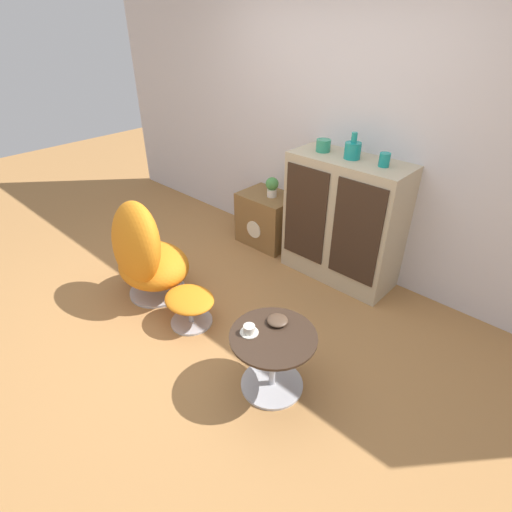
{
  "coord_description": "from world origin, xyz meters",
  "views": [
    {
      "loc": [
        1.99,
        -1.55,
        2.23
      ],
      "look_at": [
        0.14,
        0.44,
        0.55
      ],
      "focal_mm": 28.0,
      "sensor_mm": 36.0,
      "label": 1
    }
  ],
  "objects_px": {
    "teacup": "(249,330)",
    "bowl": "(277,320)",
    "vase_inner_left": "(353,150)",
    "egg_chair": "(145,255)",
    "potted_plant": "(272,186)",
    "vase_leftmost": "(323,145)",
    "tv_console": "(267,219)",
    "coffee_table": "(273,356)",
    "vase_inner_right": "(384,160)",
    "sideboard": "(343,221)",
    "ottoman": "(190,303)"
  },
  "relations": [
    {
      "from": "coffee_table",
      "to": "vase_leftmost",
      "type": "bearing_deg",
      "value": 116.03
    },
    {
      "from": "coffee_table",
      "to": "potted_plant",
      "type": "relative_size",
      "value": 2.76
    },
    {
      "from": "vase_inner_right",
      "to": "egg_chair",
      "type": "bearing_deg",
      "value": -133.04
    },
    {
      "from": "vase_inner_left",
      "to": "vase_inner_right",
      "type": "xyz_separation_m",
      "value": [
        0.29,
        -0.0,
        -0.02
      ]
    },
    {
      "from": "vase_inner_left",
      "to": "teacup",
      "type": "distance_m",
      "value": 1.77
    },
    {
      "from": "vase_leftmost",
      "to": "potted_plant",
      "type": "relative_size",
      "value": 0.62
    },
    {
      "from": "egg_chair",
      "to": "teacup",
      "type": "distance_m",
      "value": 1.37
    },
    {
      "from": "tv_console",
      "to": "egg_chair",
      "type": "relative_size",
      "value": 0.62
    },
    {
      "from": "egg_chair",
      "to": "ottoman",
      "type": "xyz_separation_m",
      "value": [
        0.57,
        0.01,
        -0.22
      ]
    },
    {
      "from": "vase_inner_right",
      "to": "teacup",
      "type": "bearing_deg",
      "value": -89.58
    },
    {
      "from": "ottoman",
      "to": "bowl",
      "type": "bearing_deg",
      "value": 4.84
    },
    {
      "from": "teacup",
      "to": "bowl",
      "type": "xyz_separation_m",
      "value": [
        0.07,
        0.2,
        -0.01
      ]
    },
    {
      "from": "potted_plant",
      "to": "bowl",
      "type": "relative_size",
      "value": 1.47
    },
    {
      "from": "vase_leftmost",
      "to": "vase_inner_left",
      "type": "xyz_separation_m",
      "value": [
        0.29,
        0.0,
        0.02
      ]
    },
    {
      "from": "egg_chair",
      "to": "vase_inner_left",
      "type": "distance_m",
      "value": 1.97
    },
    {
      "from": "vase_inner_right",
      "to": "sideboard",
      "type": "bearing_deg",
      "value": -179.24
    },
    {
      "from": "egg_chair",
      "to": "potted_plant",
      "type": "distance_m",
      "value": 1.49
    },
    {
      "from": "tv_console",
      "to": "vase_inner_right",
      "type": "distance_m",
      "value": 1.54
    },
    {
      "from": "teacup",
      "to": "bowl",
      "type": "bearing_deg",
      "value": 71.13
    },
    {
      "from": "teacup",
      "to": "coffee_table",
      "type": "bearing_deg",
      "value": 33.79
    },
    {
      "from": "vase_inner_left",
      "to": "teacup",
      "type": "xyz_separation_m",
      "value": [
        0.3,
        -1.57,
        -0.75
      ]
    },
    {
      "from": "tv_console",
      "to": "bowl",
      "type": "height_order",
      "value": "tv_console"
    },
    {
      "from": "tv_console",
      "to": "teacup",
      "type": "relative_size",
      "value": 4.87
    },
    {
      "from": "egg_chair",
      "to": "potted_plant",
      "type": "relative_size",
      "value": 4.58
    },
    {
      "from": "vase_leftmost",
      "to": "teacup",
      "type": "distance_m",
      "value": 1.83
    },
    {
      "from": "vase_inner_left",
      "to": "bowl",
      "type": "relative_size",
      "value": 1.55
    },
    {
      "from": "tv_console",
      "to": "vase_inner_left",
      "type": "bearing_deg",
      "value": -0.69
    },
    {
      "from": "coffee_table",
      "to": "vase_inner_right",
      "type": "distance_m",
      "value": 1.76
    },
    {
      "from": "vase_leftmost",
      "to": "teacup",
      "type": "height_order",
      "value": "vase_leftmost"
    },
    {
      "from": "tv_console",
      "to": "ottoman",
      "type": "bearing_deg",
      "value": -73.02
    },
    {
      "from": "sideboard",
      "to": "vase_inner_right",
      "type": "relative_size",
      "value": 10.68
    },
    {
      "from": "coffee_table",
      "to": "bowl",
      "type": "distance_m",
      "value": 0.24
    },
    {
      "from": "tv_console",
      "to": "bowl",
      "type": "relative_size",
      "value": 4.2
    },
    {
      "from": "teacup",
      "to": "bowl",
      "type": "relative_size",
      "value": 0.86
    },
    {
      "from": "ottoman",
      "to": "potted_plant",
      "type": "relative_size",
      "value": 2.12
    },
    {
      "from": "egg_chair",
      "to": "potted_plant",
      "type": "height_order",
      "value": "egg_chair"
    },
    {
      "from": "coffee_table",
      "to": "vase_inner_right",
      "type": "xyz_separation_m",
      "value": [
        -0.14,
        1.48,
        0.94
      ]
    },
    {
      "from": "sideboard",
      "to": "ottoman",
      "type": "distance_m",
      "value": 1.56
    },
    {
      "from": "vase_leftmost",
      "to": "vase_inner_right",
      "type": "relative_size",
      "value": 1.16
    },
    {
      "from": "vase_inner_right",
      "to": "vase_leftmost",
      "type": "bearing_deg",
      "value": 180.0
    },
    {
      "from": "egg_chair",
      "to": "vase_inner_left",
      "type": "xyz_separation_m",
      "value": [
        1.06,
        1.45,
        0.81
      ]
    },
    {
      "from": "vase_inner_left",
      "to": "egg_chair",
      "type": "bearing_deg",
      "value": -126.25
    },
    {
      "from": "sideboard",
      "to": "bowl",
      "type": "height_order",
      "value": "sideboard"
    },
    {
      "from": "ottoman",
      "to": "coffee_table",
      "type": "height_order",
      "value": "coffee_table"
    },
    {
      "from": "coffee_table",
      "to": "teacup",
      "type": "bearing_deg",
      "value": -146.21
    },
    {
      "from": "bowl",
      "to": "vase_inner_right",
      "type": "bearing_deg",
      "value": 93.33
    },
    {
      "from": "egg_chair",
      "to": "vase_inner_right",
      "type": "distance_m",
      "value": 2.13
    },
    {
      "from": "bowl",
      "to": "sideboard",
      "type": "bearing_deg",
      "value": 105.26
    },
    {
      "from": "sideboard",
      "to": "vase_inner_left",
      "type": "xyz_separation_m",
      "value": [
        0.0,
        0.0,
        0.66
      ]
    },
    {
      "from": "tv_console",
      "to": "sideboard",
      "type": "bearing_deg",
      "value": -0.93
    }
  ]
}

